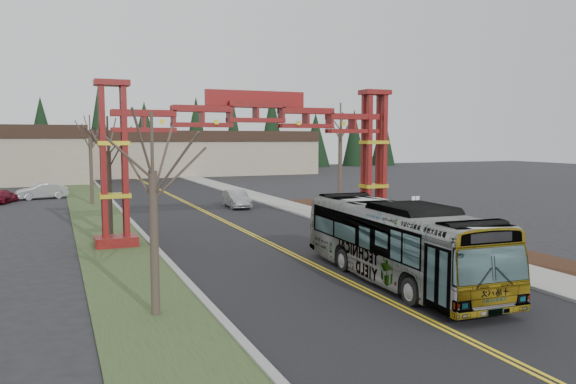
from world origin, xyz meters
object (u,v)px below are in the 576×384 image
street_sign (415,207)px  transit_bus (396,242)px  parked_car_mid_a (2,196)px  gateway_arch (256,136)px  parked_car_far_a (42,191)px  silver_sedan (237,199)px  bare_tree_right_far (340,130)px  bare_tree_median_far (90,138)px  bare_tree_median_near (153,172)px  barrel_south (391,220)px  barrel_mid (368,215)px  retail_building_east (190,152)px  bare_tree_median_mid (108,152)px  barrel_north (360,212)px

street_sign → transit_bus: bearing=-128.9°
parked_car_mid_a → street_sign: 37.38m
gateway_arch → street_sign: 10.72m
parked_car_far_a → street_sign: (21.69, -30.32, 0.90)m
transit_bus → silver_sedan: size_ratio=2.64×
gateway_arch → street_sign: (9.49, -2.49, -4.33)m
bare_tree_right_far → parked_car_far_a: bearing=138.8°
bare_tree_median_far → bare_tree_median_near: bearing=-90.0°
bare_tree_right_far → barrel_south: size_ratio=8.69×
bare_tree_median_near → barrel_mid: bearing=41.9°
gateway_arch → silver_sedan: gateway_arch is taller
barrel_mid → transit_bus: bearing=-116.8°
transit_bus → street_sign: (7.65, 9.50, 0.01)m
retail_building_east → bare_tree_median_far: 44.83m
silver_sedan → street_sign: 17.75m
silver_sedan → parked_car_mid_a: (-18.65, 11.24, -0.12)m
transit_bus → bare_tree_right_far: bearing=70.7°
bare_tree_median_near → bare_tree_median_mid: size_ratio=0.94×
bare_tree_right_far → barrel_mid: bearing=-97.8°
parked_car_mid_a → barrel_north: (25.24, -20.53, -0.16)m
parked_car_far_a → bare_tree_median_far: 9.53m
transit_bus → silver_sedan: bearing=89.6°
barrel_north → silver_sedan: bearing=125.4°
silver_sedan → street_sign: bearing=-66.1°
bare_tree_median_near → transit_bus: bearing=4.7°
bare_tree_right_far → barrel_south: bearing=-94.7°
bare_tree_median_near → barrel_mid: size_ratio=6.51×
barrel_south → barrel_mid: size_ratio=0.96×
transit_bus → bare_tree_median_far: 34.64m
bare_tree_median_mid → barrel_north: 18.40m
bare_tree_median_far → barrel_north: bearing=-42.3°
gateway_arch → barrel_mid: (9.22, 2.64, -5.47)m
bare_tree_median_near → barrel_mid: 23.51m
gateway_arch → barrel_south: 10.81m
street_sign → silver_sedan: bearing=110.9°
retail_building_east → bare_tree_median_near: retail_building_east is taller
bare_tree_median_mid → silver_sedan: bearing=43.8°
retail_building_east → street_sign: bearing=-90.5°
parked_car_mid_a → gateway_arch: bearing=139.5°
silver_sedan → barrel_south: silver_sedan is taller
retail_building_east → bare_tree_median_near: (-18.00, -74.74, 1.27)m
retail_building_east → transit_bus: bearing=-96.3°
transit_bus → parked_car_mid_a: transit_bus is taller
gateway_arch → barrel_south: (9.31, -0.10, -5.49)m
transit_bus → parked_car_far_a: 42.23m
transit_bus → parked_car_far_a: bearing=111.9°
barrel_north → transit_bus: bearing=-115.3°
retail_building_east → bare_tree_median_mid: (-18.00, -58.60, 1.57)m
parked_car_mid_a → bare_tree_median_near: (7.49, -38.10, 4.16)m
bare_tree_median_mid → bare_tree_median_far: size_ratio=0.90×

